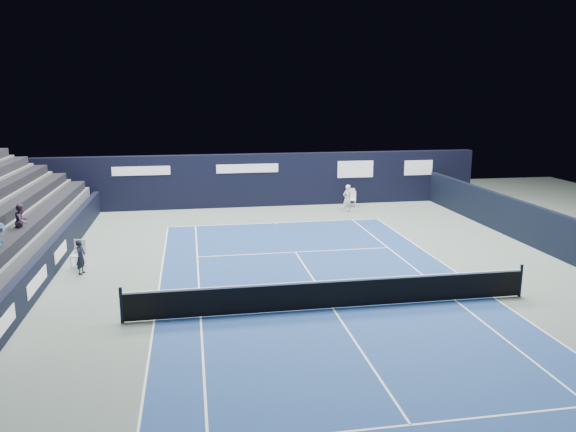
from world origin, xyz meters
name	(u,v)px	position (x,y,z in m)	size (l,w,h in m)	color
ground	(319,287)	(0.00, 2.00, 0.00)	(48.00, 48.00, 0.00)	#56665C
court_surface	(333,309)	(0.00, 0.00, 0.00)	(10.97, 23.77, 0.01)	navy
enclosure_wall_right	(529,224)	(10.50, 6.00, 0.90)	(0.30, 22.00, 1.80)	black
folding_chair_back_a	(351,196)	(5.09, 15.55, 0.59)	(0.50, 0.49, 1.04)	silver
folding_chair_back_b	(352,198)	(5.07, 15.22, 0.54)	(0.51, 0.50, 0.95)	silver
line_judge_chair	(79,252)	(-8.62, 5.80, 0.62)	(0.61, 0.60, 1.09)	silver
line_judge	(81,257)	(-8.40, 4.98, 0.65)	(0.47, 0.31, 1.30)	black
court_markings	(333,308)	(0.00, 0.00, 0.01)	(11.03, 23.83, 0.00)	white
tennis_net	(333,293)	(0.00, 0.00, 0.51)	(12.90, 0.10, 1.10)	black
back_sponsor_wall	(264,180)	(0.01, 16.50, 1.55)	(26.00, 0.63, 3.10)	black
side_barrier_left	(56,252)	(-9.50, 5.97, 0.60)	(0.33, 22.00, 1.20)	black
tennis_player	(347,198)	(4.39, 13.94, 0.78)	(0.67, 0.90, 1.55)	white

